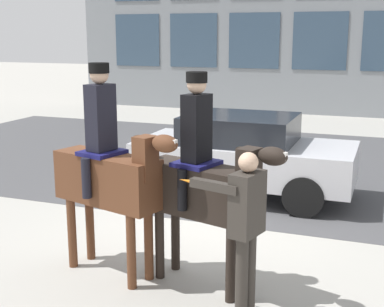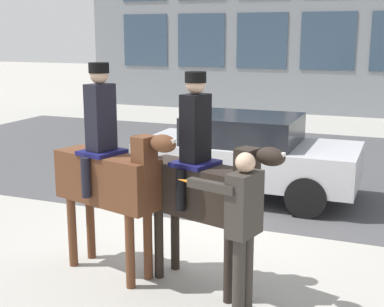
# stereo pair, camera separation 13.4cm
# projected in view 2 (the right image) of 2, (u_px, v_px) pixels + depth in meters

# --- Properties ---
(ground_plane) EXTENTS (80.00, 80.00, 0.00)m
(ground_plane) POSITION_uv_depth(u_px,v_px,m) (199.00, 234.00, 7.97)
(ground_plane) COLOR #9E9B93
(road_surface) EXTENTS (19.23, 8.50, 0.01)m
(road_surface) POSITION_uv_depth(u_px,v_px,m) (273.00, 164.00, 12.28)
(road_surface) COLOR #444447
(road_surface) RESTS_ON ground_plane
(mounted_horse_lead) EXTENTS (1.82, 0.81, 2.59)m
(mounted_horse_lead) POSITION_uv_depth(u_px,v_px,m) (109.00, 172.00, 6.42)
(mounted_horse_lead) COLOR #59331E
(mounted_horse_lead) RESTS_ON ground_plane
(mounted_horse_companion) EXTENTS (1.81, 0.81, 2.51)m
(mounted_horse_companion) POSITION_uv_depth(u_px,v_px,m) (203.00, 183.00, 6.09)
(mounted_horse_companion) COLOR black
(mounted_horse_companion) RESTS_ON ground_plane
(pedestrian_bystander) EXTENTS (0.90, 0.44, 1.79)m
(pedestrian_bystander) POSITION_uv_depth(u_px,v_px,m) (242.00, 224.00, 5.36)
(pedestrian_bystander) COLOR #332D28
(pedestrian_bystander) RESTS_ON ground_plane
(street_car_near_lane) EXTENTS (3.91, 1.85, 1.49)m
(street_car_near_lane) POSITION_uv_depth(u_px,v_px,m) (247.00, 154.00, 9.73)
(street_car_near_lane) COLOR #B7B7BC
(street_car_near_lane) RESTS_ON ground_plane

